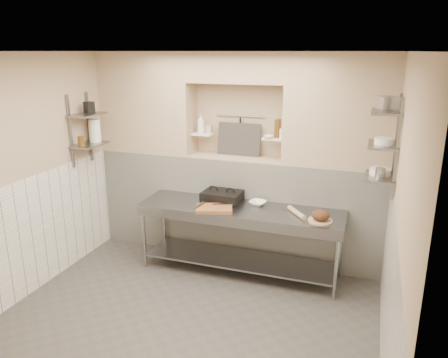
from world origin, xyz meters
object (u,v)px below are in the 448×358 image
at_px(panini_press, 222,196).
at_px(mixing_bowl, 258,203).
at_px(prep_table, 240,227).
at_px(rolling_pin, 297,212).
at_px(bread_loaf, 321,215).
at_px(bowl_alcove, 268,137).
at_px(bottle_soap, 201,124).
at_px(cutting_board, 214,208).
at_px(jug_left, 95,131).

distance_m(panini_press, mixing_bowl, 0.48).
xyz_separation_m(prep_table, rolling_pin, (0.71, 0.00, 0.29)).
bearing_deg(rolling_pin, bread_loaf, -21.65).
distance_m(prep_table, bowl_alcove, 1.22).
relative_size(mixing_bowl, bottle_soap, 0.79).
height_order(cutting_board, mixing_bowl, mixing_bowl).
bearing_deg(bread_loaf, cutting_board, -177.55).
bearing_deg(mixing_bowl, prep_table, -133.29).
relative_size(cutting_board, mixing_bowl, 2.13).
relative_size(panini_press, bowl_alcove, 4.06).
xyz_separation_m(rolling_pin, bread_loaf, (0.30, -0.12, 0.05)).
bearing_deg(mixing_bowl, cutting_board, -141.86).
bearing_deg(bottle_soap, rolling_pin, -21.04).
bearing_deg(bread_loaf, jug_left, 177.89).
bearing_deg(bottle_soap, prep_table, -37.13).
relative_size(panini_press, bottle_soap, 1.93).
relative_size(cutting_board, bread_loaf, 2.12).
bearing_deg(panini_press, bowl_alcove, 36.14).
xyz_separation_m(mixing_bowl, jug_left, (-2.25, -0.19, 0.84)).
height_order(mixing_bowl, bowl_alcove, bowl_alcove).
height_order(panini_press, bottle_soap, bottle_soap).
bearing_deg(rolling_pin, bowl_alcove, 134.35).
bearing_deg(bread_loaf, mixing_bowl, 159.83).
relative_size(prep_table, mixing_bowl, 12.42).
distance_m(prep_table, bread_loaf, 1.07).
height_order(bread_loaf, bowl_alcove, bowl_alcove).
xyz_separation_m(cutting_board, bread_loaf, (1.30, 0.06, 0.06)).
bearing_deg(bottle_soap, cutting_board, -57.79).
height_order(prep_table, jug_left, jug_left).
relative_size(cutting_board, bottle_soap, 1.67).
height_order(rolling_pin, bottle_soap, bottle_soap).
relative_size(mixing_bowl, bowl_alcove, 1.65).
bearing_deg(jug_left, bottle_soap, 23.18).
relative_size(cutting_board, rolling_pin, 1.15).
bearing_deg(bottle_soap, bowl_alcove, -3.20).
xyz_separation_m(cutting_board, bowl_alcove, (0.50, 0.68, 0.81)).
bearing_deg(bottle_soap, mixing_bowl, -22.01).
xyz_separation_m(panini_press, bread_loaf, (1.31, -0.29, 0.01)).
height_order(cutting_board, rolling_pin, rolling_pin).
xyz_separation_m(cutting_board, mixing_bowl, (0.46, 0.36, 0.01)).
bearing_deg(rolling_pin, bottle_soap, 158.96).
xyz_separation_m(mixing_bowl, bowl_alcove, (0.04, 0.32, 0.81)).
height_order(panini_press, mixing_bowl, panini_press).
height_order(cutting_board, bread_loaf, bread_loaf).
bearing_deg(prep_table, bottle_soap, 142.87).
bearing_deg(cutting_board, prep_table, 31.36).
bearing_deg(bread_loaf, rolling_pin, 158.35).
relative_size(panini_press, cutting_board, 1.15).
relative_size(rolling_pin, bowl_alcove, 3.05).
height_order(bottle_soap, jug_left, bottle_soap).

